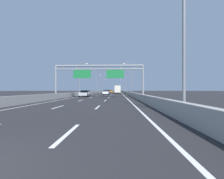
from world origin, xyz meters
TOP-DOWN VIEW (x-y plane):
  - ground_plane at (0.00, 100.00)m, footprint 260.00×260.00m
  - lane_dash_left_1 at (-1.80, 12.50)m, footprint 0.16×3.00m
  - lane_dash_left_2 at (-1.80, 21.50)m, footprint 0.16×3.00m
  - lane_dash_left_3 at (-1.80, 30.50)m, footprint 0.16×3.00m
  - lane_dash_left_4 at (-1.80, 39.50)m, footprint 0.16×3.00m
  - lane_dash_left_5 at (-1.80, 48.50)m, footprint 0.16×3.00m
  - lane_dash_left_6 at (-1.80, 57.50)m, footprint 0.16×3.00m
  - lane_dash_left_7 at (-1.80, 66.50)m, footprint 0.16×3.00m
  - lane_dash_left_8 at (-1.80, 75.50)m, footprint 0.16×3.00m
  - lane_dash_left_9 at (-1.80, 84.50)m, footprint 0.16×3.00m
  - lane_dash_left_10 at (-1.80, 93.50)m, footprint 0.16×3.00m
  - lane_dash_left_11 at (-1.80, 102.50)m, footprint 0.16×3.00m
  - lane_dash_left_12 at (-1.80, 111.50)m, footprint 0.16×3.00m
  - lane_dash_left_13 at (-1.80, 120.50)m, footprint 0.16×3.00m
  - lane_dash_left_14 at (-1.80, 129.50)m, footprint 0.16×3.00m
  - lane_dash_left_15 at (-1.80, 138.50)m, footprint 0.16×3.00m
  - lane_dash_left_16 at (-1.80, 147.50)m, footprint 0.16×3.00m
  - lane_dash_left_17 at (-1.80, 156.50)m, footprint 0.16×3.00m
  - lane_dash_right_0 at (1.80, 3.50)m, footprint 0.16×3.00m
  - lane_dash_right_1 at (1.80, 12.50)m, footprint 0.16×3.00m
  - lane_dash_right_2 at (1.80, 21.50)m, footprint 0.16×3.00m
  - lane_dash_right_3 at (1.80, 30.50)m, footprint 0.16×3.00m
  - lane_dash_right_4 at (1.80, 39.50)m, footprint 0.16×3.00m
  - lane_dash_right_5 at (1.80, 48.50)m, footprint 0.16×3.00m
  - lane_dash_right_6 at (1.80, 57.50)m, footprint 0.16×3.00m
  - lane_dash_right_7 at (1.80, 66.50)m, footprint 0.16×3.00m
  - lane_dash_right_8 at (1.80, 75.50)m, footprint 0.16×3.00m
  - lane_dash_right_9 at (1.80, 84.50)m, footprint 0.16×3.00m
  - lane_dash_right_10 at (1.80, 93.50)m, footprint 0.16×3.00m
  - lane_dash_right_11 at (1.80, 102.50)m, footprint 0.16×3.00m
  - lane_dash_right_12 at (1.80, 111.50)m, footprint 0.16×3.00m
  - lane_dash_right_13 at (1.80, 120.50)m, footprint 0.16×3.00m
  - lane_dash_right_14 at (1.80, 129.50)m, footprint 0.16×3.00m
  - lane_dash_right_15 at (1.80, 138.50)m, footprint 0.16×3.00m
  - lane_dash_right_16 at (1.80, 147.50)m, footprint 0.16×3.00m
  - lane_dash_right_17 at (1.80, 156.50)m, footprint 0.16×3.00m
  - edge_line_left at (-5.25, 88.00)m, footprint 0.16×176.00m
  - edge_line_right at (5.25, 88.00)m, footprint 0.16×176.00m
  - barrier_left at (-6.90, 110.00)m, footprint 0.45×220.00m
  - barrier_right at (6.90, 110.00)m, footprint 0.45×220.00m
  - sign_gantry at (-0.02, 29.43)m, footprint 17.17×0.36m
  - streetlamp_right_near at (7.47, 8.04)m, footprint 2.58×0.28m
  - streetlamp_left_mid at (-7.47, 46.59)m, footprint 2.58×0.28m
  - streetlamp_right_mid at (7.47, 46.59)m, footprint 2.58×0.28m
  - streetlamp_left_far at (-7.47, 85.13)m, footprint 2.58×0.28m
  - streetlamp_right_far at (7.47, 85.13)m, footprint 2.58×0.28m
  - streetlamp_left_distant at (-7.47, 123.68)m, footprint 2.58×0.28m
  - streetlamp_right_distant at (7.47, 123.68)m, footprint 2.58×0.28m
  - black_car at (-3.68, 130.91)m, footprint 1.90×4.19m
  - white_car at (-0.10, 49.63)m, footprint 1.80×4.28m
  - silver_car at (-3.77, 34.68)m, footprint 1.83×4.48m
  - orange_car at (0.17, 90.08)m, footprint 1.78×4.28m
  - box_truck at (3.53, 65.02)m, footprint 2.32×8.66m

SIDE VIEW (x-z plane):
  - ground_plane at x=0.00m, z-range 0.00..0.00m
  - lane_dash_left_1 at x=-1.80m, z-range 0.00..0.01m
  - lane_dash_left_2 at x=-1.80m, z-range 0.00..0.01m
  - lane_dash_left_3 at x=-1.80m, z-range 0.00..0.01m
  - lane_dash_left_4 at x=-1.80m, z-range 0.00..0.01m
  - lane_dash_left_5 at x=-1.80m, z-range 0.00..0.01m
  - lane_dash_left_6 at x=-1.80m, z-range 0.00..0.01m
  - lane_dash_left_7 at x=-1.80m, z-range 0.00..0.01m
  - lane_dash_left_8 at x=-1.80m, z-range 0.00..0.01m
  - lane_dash_left_9 at x=-1.80m, z-range 0.00..0.01m
  - lane_dash_left_10 at x=-1.80m, z-range 0.00..0.01m
  - lane_dash_left_11 at x=-1.80m, z-range 0.00..0.01m
  - lane_dash_left_12 at x=-1.80m, z-range 0.00..0.01m
  - lane_dash_left_13 at x=-1.80m, z-range 0.00..0.01m
  - lane_dash_left_14 at x=-1.80m, z-range 0.00..0.01m
  - lane_dash_left_15 at x=-1.80m, z-range 0.00..0.01m
  - lane_dash_left_16 at x=-1.80m, z-range 0.00..0.01m
  - lane_dash_left_17 at x=-1.80m, z-range 0.00..0.01m
  - lane_dash_right_0 at x=1.80m, z-range 0.00..0.01m
  - lane_dash_right_1 at x=1.80m, z-range 0.00..0.01m
  - lane_dash_right_2 at x=1.80m, z-range 0.00..0.01m
  - lane_dash_right_3 at x=1.80m, z-range 0.00..0.01m
  - lane_dash_right_4 at x=1.80m, z-range 0.00..0.01m
  - lane_dash_right_5 at x=1.80m, z-range 0.00..0.01m
  - lane_dash_right_6 at x=1.80m, z-range 0.00..0.01m
  - lane_dash_right_7 at x=1.80m, z-range 0.00..0.01m
  - lane_dash_right_8 at x=1.80m, z-range 0.00..0.01m
  - lane_dash_right_9 at x=1.80m, z-range 0.00..0.01m
  - lane_dash_right_10 at x=1.80m, z-range 0.00..0.01m
  - lane_dash_right_11 at x=1.80m, z-range 0.00..0.01m
  - lane_dash_right_12 at x=1.80m, z-range 0.00..0.01m
  - lane_dash_right_13 at x=1.80m, z-range 0.00..0.01m
  - lane_dash_right_14 at x=1.80m, z-range 0.00..0.01m
  - lane_dash_right_15 at x=1.80m, z-range 0.00..0.01m
  - lane_dash_right_16 at x=1.80m, z-range 0.00..0.01m
  - lane_dash_right_17 at x=1.80m, z-range 0.00..0.01m
  - edge_line_left at x=-5.25m, z-range 0.00..0.01m
  - edge_line_right at x=5.25m, z-range 0.00..0.01m
  - barrier_left at x=-6.90m, z-range 0.00..0.95m
  - barrier_right at x=6.90m, z-range 0.00..0.95m
  - orange_car at x=0.17m, z-range 0.04..1.42m
  - silver_car at x=-3.77m, z-range 0.04..1.46m
  - white_car at x=-0.10m, z-range 0.00..1.53m
  - black_car at x=-3.68m, z-range 0.01..1.54m
  - box_truck at x=3.53m, z-range 0.12..3.30m
  - sign_gantry at x=-0.02m, z-range 1.66..8.02m
  - streetlamp_right_near at x=7.47m, z-range 0.65..10.15m
  - streetlamp_left_mid at x=-7.47m, z-range 0.65..10.15m
  - streetlamp_right_mid at x=7.47m, z-range 0.65..10.15m
  - streetlamp_left_far at x=-7.47m, z-range 0.65..10.15m
  - streetlamp_right_far at x=7.47m, z-range 0.65..10.15m
  - streetlamp_left_distant at x=-7.47m, z-range 0.65..10.15m
  - streetlamp_right_distant at x=7.47m, z-range 0.65..10.15m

